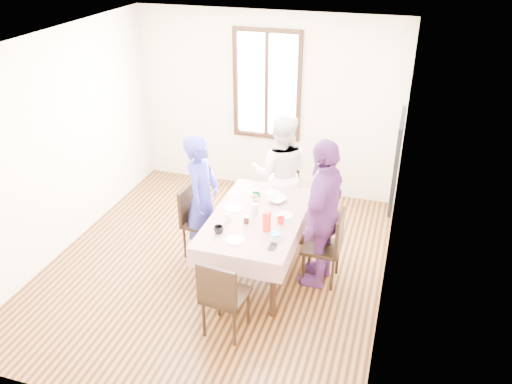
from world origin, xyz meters
TOP-DOWN VIEW (x-y plane):
  - ground at (0.00, 0.00)m, footprint 4.50×4.50m
  - back_wall at (0.00, 2.25)m, footprint 4.00×0.00m
  - right_wall at (2.00, 0.00)m, footprint 0.00×4.50m
  - window_frame at (0.00, 2.23)m, footprint 1.02×0.06m
  - window_pane at (0.00, 2.24)m, footprint 0.90×0.02m
  - art_poster at (1.98, 0.30)m, footprint 0.04×0.76m
  - dining_table at (0.52, 0.05)m, footprint 0.91×1.58m
  - tablecloth at (0.52, 0.05)m, footprint 1.03×1.70m
  - chair_left at (-0.24, 0.20)m, footprint 0.45×0.45m
  - chair_right at (1.28, 0.10)m, footprint 0.43×0.43m
  - chair_far at (0.52, 1.14)m, footprint 0.44×0.44m
  - chair_near at (0.52, -1.03)m, footprint 0.46×0.46m
  - person_left at (-0.22, 0.20)m, footprint 0.39×0.59m
  - person_far at (0.52, 1.12)m, footprint 0.88×0.73m
  - person_right at (1.26, 0.10)m, footprint 0.58×1.10m
  - mug_black at (0.22, -0.42)m, footprint 0.11×0.11m
  - mug_flag at (0.82, -0.04)m, footprint 0.12×0.12m
  - mug_green at (0.39, 0.42)m, footprint 0.14×0.14m
  - serving_bowl at (0.64, 0.45)m, footprint 0.27×0.27m
  - juice_carton at (0.71, -0.22)m, footprint 0.07×0.07m
  - butter_tub at (0.84, -0.35)m, footprint 0.13×0.13m
  - jam_jar at (0.45, -0.14)m, footprint 0.06×0.06m
  - drinking_glass at (0.23, -0.16)m, footprint 0.07×0.07m
  - smartphone at (0.86, -0.51)m, footprint 0.07×0.15m
  - flower_vase at (0.48, 0.08)m, footprint 0.07×0.07m
  - plate_left at (0.20, 0.13)m, footprint 0.20×0.20m
  - plate_right at (0.82, 0.15)m, footprint 0.20×0.20m
  - plate_far at (0.54, 0.63)m, footprint 0.20×0.20m
  - plate_near at (0.45, -0.51)m, footprint 0.20×0.20m
  - butter_lid at (0.84, -0.35)m, footprint 0.12×0.12m
  - flower_bunch at (0.48, 0.08)m, footprint 0.09×0.09m

SIDE VIEW (x-z plane):
  - ground at x=0.00m, z-range 0.00..0.00m
  - dining_table at x=0.52m, z-range 0.00..0.75m
  - chair_left at x=-0.24m, z-range 0.00..0.91m
  - chair_right at x=1.28m, z-range 0.00..0.91m
  - chair_far at x=0.52m, z-range 0.00..0.91m
  - chair_near at x=0.52m, z-range 0.00..0.91m
  - tablecloth at x=0.52m, z-range 0.75..0.76m
  - smartphone at x=0.86m, z-range 0.76..0.77m
  - plate_left at x=0.20m, z-range 0.76..0.77m
  - plate_right at x=0.82m, z-range 0.76..0.77m
  - plate_far at x=0.54m, z-range 0.76..0.77m
  - plate_near at x=0.45m, z-range 0.76..0.77m
  - serving_bowl at x=0.64m, z-range 0.76..0.82m
  - butter_tub at x=0.84m, z-range 0.76..0.83m
  - person_left at x=-0.22m, z-range 0.00..1.60m
  - mug_flag at x=0.82m, z-range 0.76..0.84m
  - mug_black at x=0.22m, z-range 0.76..0.85m
  - jam_jar at x=0.45m, z-range 0.76..0.85m
  - mug_green at x=0.39m, z-range 0.76..0.85m
  - drinking_glass at x=0.23m, z-range 0.76..0.86m
  - person_far at x=0.52m, z-range 0.00..1.63m
  - butter_lid at x=0.84m, z-range 0.83..0.84m
  - flower_vase at x=0.48m, z-range 0.76..0.90m
  - juice_carton at x=0.71m, z-range 0.76..0.99m
  - person_right at x=1.26m, z-range 0.00..1.79m
  - flower_bunch at x=0.48m, z-range 0.90..1.00m
  - back_wall at x=0.00m, z-range -0.65..3.35m
  - right_wall at x=2.00m, z-range -0.90..3.60m
  - art_poster at x=1.98m, z-range 1.07..2.03m
  - window_frame at x=0.00m, z-range 0.84..2.46m
  - window_pane at x=0.00m, z-range 0.90..2.40m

